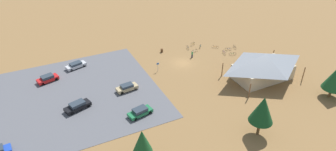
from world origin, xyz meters
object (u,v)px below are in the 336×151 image
(trash_bin, at_px, (162,50))
(visitor_at_bikes, at_px, (192,54))
(bicycle_teal_edge_south, at_px, (200,46))
(pine_mideast, at_px, (263,110))
(bicycle_white_near_porch, at_px, (194,51))
(bicycle_orange_trailside, at_px, (215,47))
(pine_far_west, at_px, (335,78))
(car_tan_aisle_side, at_px, (127,87))
(bicycle_silver_yard_left, at_px, (188,47))
(bicycle_green_lone_west, at_px, (233,54))
(bicycle_yellow_lone_east, at_px, (193,44))
(car_red_by_curb, at_px, (48,78))
(bike_pavilion, at_px, (264,64))
(car_black_near_entry, at_px, (78,106))
(bicycle_blue_yard_front, at_px, (228,49))
(bicycle_purple_near_sign, at_px, (224,53))
(pine_midwest, at_px, (142,141))
(lot_sign, at_px, (158,66))
(car_green_far_end, at_px, (140,112))
(car_silver_mid_lot, at_px, (76,65))
(bicycle_black_yard_center, at_px, (235,47))

(trash_bin, relative_size, visitor_at_bikes, 0.54)
(trash_bin, distance_m, bicycle_teal_edge_south, 10.15)
(pine_mideast, xyz_separation_m, bicycle_white_near_porch, (-5.75, -30.04, -4.61))
(bicycle_orange_trailside, distance_m, visitor_at_bikes, 8.16)
(pine_far_west, bearing_deg, car_tan_aisle_side, -28.97)
(bicycle_orange_trailside, relative_size, bicycle_silver_yard_left, 0.81)
(bicycle_green_lone_west, height_order, bicycle_yellow_lone_east, bicycle_yellow_lone_east)
(bicycle_orange_trailside, relative_size, car_red_by_curb, 0.30)
(bike_pavilion, relative_size, car_black_near_entry, 2.90)
(bike_pavilion, height_order, visitor_at_bikes, bike_pavilion)
(bicycle_orange_trailside, xyz_separation_m, bicycle_blue_yard_front, (-2.24, 2.57, 0.02))
(pine_far_west, distance_m, car_tan_aisle_side, 39.66)
(bicycle_teal_edge_south, relative_size, bicycle_white_near_porch, 0.74)
(bicycle_orange_trailside, distance_m, bicycle_blue_yard_front, 3.40)
(bicycle_purple_near_sign, bearing_deg, pine_midwest, 37.56)
(bicycle_teal_edge_south, bearing_deg, bicycle_purple_near_sign, 122.12)
(visitor_at_bikes, bearing_deg, bicycle_orange_trailside, -166.82)
(bicycle_orange_trailside, height_order, car_tan_aisle_side, car_tan_aisle_side)
(trash_bin, bearing_deg, pine_far_west, 123.76)
(bicycle_green_lone_west, distance_m, car_black_near_entry, 38.74)
(lot_sign, height_order, bicycle_orange_trailside, lot_sign)
(bicycle_teal_edge_south, relative_size, car_red_by_curb, 0.29)
(bicycle_purple_near_sign, distance_m, bicycle_white_near_porch, 7.33)
(lot_sign, relative_size, bicycle_silver_yard_left, 1.28)
(car_black_near_entry, bearing_deg, pine_midwest, 109.00)
(car_green_far_end, xyz_separation_m, car_red_by_curb, (13.34, -18.85, 0.01))
(bicycle_white_near_porch, xyz_separation_m, car_black_near_entry, (30.75, 10.58, 0.38))
(bicycle_blue_yard_front, bearing_deg, visitor_at_bikes, -4.00)
(bicycle_green_lone_west, bearing_deg, bicycle_silver_yard_left, -43.98)
(car_tan_aisle_side, bearing_deg, car_green_far_end, 86.82)
(bicycle_blue_yard_front, relative_size, car_green_far_end, 0.33)
(bicycle_orange_trailside, relative_size, car_silver_mid_lot, 0.29)
(bike_pavilion, bearing_deg, bicycle_blue_yard_front, -96.43)
(bicycle_green_lone_west, height_order, bicycle_purple_near_sign, bicycle_purple_near_sign)
(bicycle_teal_edge_south, relative_size, car_tan_aisle_side, 0.30)
(bicycle_white_near_porch, xyz_separation_m, car_red_by_curb, (34.52, -1.71, 0.37))
(car_black_near_entry, distance_m, car_tan_aisle_side, 10.20)
(bike_pavilion, distance_m, bicycle_silver_yard_left, 20.81)
(bicycle_silver_yard_left, relative_size, car_green_far_end, 0.37)
(bicycle_purple_near_sign, height_order, bicycle_black_yard_center, bicycle_purple_near_sign)
(pine_mideast, distance_m, car_green_far_end, 20.56)
(pine_far_west, relative_size, bicycle_blue_yard_front, 4.36)
(lot_sign, height_order, car_silver_mid_lot, lot_sign)
(car_green_far_end, bearing_deg, bicycle_white_near_porch, -141.02)
(visitor_at_bikes, bearing_deg, bicycle_blue_yard_front, 176.00)
(pine_far_west, distance_m, bicycle_green_lone_west, 23.66)
(pine_midwest, xyz_separation_m, pine_far_west, (-38.67, 0.10, -0.20))
(bicycle_teal_edge_south, relative_size, car_green_far_end, 0.28)
(bicycle_green_lone_west, bearing_deg, bicycle_orange_trailside, -72.57)
(bicycle_blue_yard_front, height_order, car_tan_aisle_side, car_tan_aisle_side)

